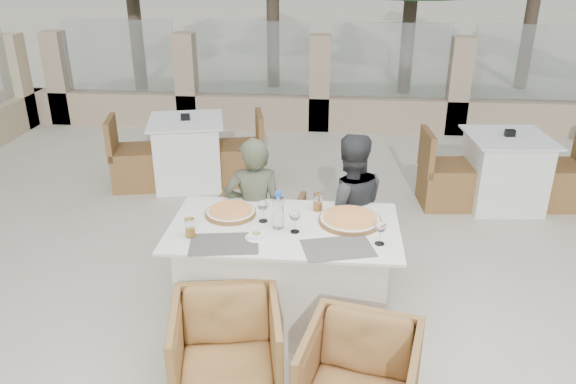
# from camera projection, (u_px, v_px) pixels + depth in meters

# --- Properties ---
(ground) EXTENTS (80.00, 80.00, 0.00)m
(ground) POSITION_uv_depth(u_px,v_px,m) (293.00, 322.00, 4.17)
(ground) COLOR beige
(ground) RESTS_ON ground
(sand_patch) EXTENTS (30.00, 16.00, 0.01)m
(sand_patch) POSITION_uv_depth(u_px,v_px,m) (331.00, 38.00, 16.92)
(sand_patch) COLOR beige
(sand_patch) RESTS_ON ground
(perimeter_wall_far) EXTENTS (10.00, 0.34, 1.60)m
(perimeter_wall_far) POSITION_uv_depth(u_px,v_px,m) (320.00, 76.00, 8.22)
(perimeter_wall_far) COLOR tan
(perimeter_wall_far) RESTS_ON ground
(dining_table) EXTENTS (1.60, 0.90, 0.77)m
(dining_table) POSITION_uv_depth(u_px,v_px,m) (284.00, 274.00, 4.07)
(dining_table) COLOR white
(dining_table) RESTS_ON ground
(placemat_near_left) EXTENTS (0.49, 0.36, 0.00)m
(placemat_near_left) POSITION_uv_depth(u_px,v_px,m) (224.00, 244.00, 3.68)
(placemat_near_left) COLOR #534F47
(placemat_near_left) RESTS_ON dining_table
(placemat_near_right) EXTENTS (0.51, 0.41, 0.00)m
(placemat_near_right) POSITION_uv_depth(u_px,v_px,m) (338.00, 248.00, 3.62)
(placemat_near_right) COLOR #5A544D
(placemat_near_right) RESTS_ON dining_table
(pizza_left) EXTENTS (0.48, 0.48, 0.05)m
(pizza_left) POSITION_uv_depth(u_px,v_px,m) (231.00, 212.00, 4.07)
(pizza_left) COLOR #E4531F
(pizza_left) RESTS_ON dining_table
(pizza_right) EXTENTS (0.45, 0.45, 0.06)m
(pizza_right) POSITION_uv_depth(u_px,v_px,m) (350.00, 219.00, 3.95)
(pizza_right) COLOR #D6531D
(pizza_right) RESTS_ON dining_table
(water_bottle) EXTENTS (0.09, 0.09, 0.27)m
(water_bottle) POSITION_uv_depth(u_px,v_px,m) (278.00, 210.00, 3.84)
(water_bottle) COLOR #BFDBFC
(water_bottle) RESTS_ON dining_table
(wine_glass_centre) EXTENTS (0.09, 0.09, 0.18)m
(wine_glass_centre) POSITION_uv_depth(u_px,v_px,m) (263.00, 210.00, 3.94)
(wine_glass_centre) COLOR white
(wine_glass_centre) RESTS_ON dining_table
(wine_glass_near) EXTENTS (0.08, 0.08, 0.18)m
(wine_glass_near) POSITION_uv_depth(u_px,v_px,m) (295.00, 220.00, 3.80)
(wine_glass_near) COLOR white
(wine_glass_near) RESTS_ON dining_table
(wine_glass_corner) EXTENTS (0.08, 0.08, 0.18)m
(wine_glass_corner) POSITION_uv_depth(u_px,v_px,m) (380.00, 232.00, 3.64)
(wine_glass_corner) COLOR white
(wine_glass_corner) RESTS_ON dining_table
(beer_glass_left) EXTENTS (0.09, 0.09, 0.13)m
(beer_glass_left) POSITION_uv_depth(u_px,v_px,m) (190.00, 228.00, 3.75)
(beer_glass_left) COLOR gold
(beer_glass_left) RESTS_ON dining_table
(beer_glass_right) EXTENTS (0.07, 0.07, 0.13)m
(beer_glass_right) POSITION_uv_depth(u_px,v_px,m) (318.00, 202.00, 4.12)
(beer_glass_right) COLOR #C7731C
(beer_glass_right) RESTS_ON dining_table
(olive_dish) EXTENTS (0.13, 0.13, 0.04)m
(olive_dish) POSITION_uv_depth(u_px,v_px,m) (256.00, 235.00, 3.74)
(olive_dish) COLOR white
(olive_dish) RESTS_ON dining_table
(armchair_far_left) EXTENTS (0.79, 0.81, 0.66)m
(armchair_far_left) POSITION_uv_depth(u_px,v_px,m) (257.00, 237.00, 4.69)
(armchair_far_left) COLOR brown
(armchair_far_left) RESTS_ON ground
(armchair_far_right) EXTENTS (0.60, 0.62, 0.56)m
(armchair_far_right) POSITION_uv_depth(u_px,v_px,m) (347.00, 250.00, 4.60)
(armchair_far_right) COLOR olive
(armchair_far_right) RESTS_ON ground
(armchair_near_left) EXTENTS (0.76, 0.78, 0.61)m
(armchair_near_left) POSITION_uv_depth(u_px,v_px,m) (227.00, 348.00, 3.43)
(armchair_near_left) COLOR olive
(armchair_near_left) RESTS_ON ground
(armchair_near_right) EXTENTS (0.76, 0.78, 0.60)m
(armchair_near_right) POSITION_uv_depth(u_px,v_px,m) (359.00, 379.00, 3.20)
(armchair_near_right) COLOR olive
(armchair_near_right) RESTS_ON ground
(diner_left) EXTENTS (0.51, 0.38, 1.26)m
(diner_left) POSITION_uv_depth(u_px,v_px,m) (254.00, 214.00, 4.40)
(diner_left) COLOR #4A4E39
(diner_left) RESTS_ON ground
(diner_right) EXTENTS (0.71, 0.61, 1.28)m
(diner_right) POSITION_uv_depth(u_px,v_px,m) (348.00, 211.00, 4.42)
(diner_right) COLOR #313336
(diner_right) RESTS_ON ground
(bg_table_a) EXTENTS (1.78, 1.16, 0.77)m
(bg_table_a) POSITION_uv_depth(u_px,v_px,m) (188.00, 152.00, 6.44)
(bg_table_a) COLOR white
(bg_table_a) RESTS_ON ground
(bg_table_b) EXTENTS (1.70, 0.96, 0.77)m
(bg_table_b) POSITION_uv_depth(u_px,v_px,m) (504.00, 171.00, 5.90)
(bg_table_b) COLOR white
(bg_table_b) RESTS_ON ground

